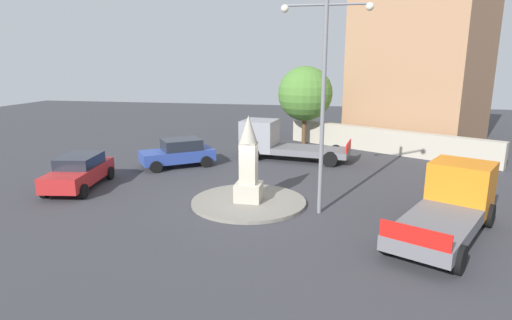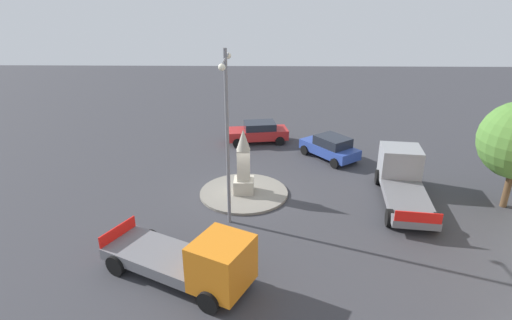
% 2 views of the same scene
% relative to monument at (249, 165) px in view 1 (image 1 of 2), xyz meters
% --- Properties ---
extents(ground_plane, '(80.00, 80.00, 0.00)m').
position_rel_monument_xyz_m(ground_plane, '(0.00, 0.00, -1.64)').
color(ground_plane, '#38383D').
extents(traffic_island, '(4.75, 4.75, 0.14)m').
position_rel_monument_xyz_m(traffic_island, '(0.00, 0.00, -1.57)').
color(traffic_island, gray).
rests_on(traffic_island, ground).
extents(monument, '(1.06, 1.06, 3.53)m').
position_rel_monument_xyz_m(monument, '(0.00, 0.00, 0.00)').
color(monument, '#B2AA99').
rests_on(monument, traffic_island).
extents(streetlamp, '(3.20, 0.28, 8.09)m').
position_rel_monument_xyz_m(streetlamp, '(2.92, -0.55, 3.23)').
color(streetlamp, slate).
rests_on(streetlamp, ground).
extents(car_red_parked_left, '(2.44, 4.51, 1.51)m').
position_rel_monument_xyz_m(car_red_parked_left, '(-8.17, 0.63, -0.85)').
color(car_red_parked_left, '#B22323').
rests_on(car_red_parked_left, ground).
extents(car_blue_far_side, '(4.21, 3.75, 1.54)m').
position_rel_monument_xyz_m(car_blue_far_side, '(-5.18, 5.37, -0.84)').
color(car_blue_far_side, '#2D479E').
rests_on(car_blue_far_side, ground).
extents(truck_orange_passing, '(4.51, 6.24, 2.22)m').
position_rel_monument_xyz_m(truck_orange_passing, '(7.43, -1.46, -0.61)').
color(truck_orange_passing, orange).
rests_on(truck_orange_passing, ground).
extents(truck_grey_parked_right, '(6.59, 3.09, 2.29)m').
position_rel_monument_xyz_m(truck_grey_parked_right, '(-0.11, 8.43, -0.56)').
color(truck_grey_parked_right, gray).
rests_on(truck_grey_parked_right, ground).
extents(stone_boundary_wall, '(12.44, 7.39, 1.51)m').
position_rel_monument_xyz_m(stone_boundary_wall, '(6.44, 11.48, -0.88)').
color(stone_boundary_wall, '#B2AA99').
rests_on(stone_boundary_wall, ground).
extents(corner_building, '(10.94, 11.06, 11.29)m').
position_rel_monument_xyz_m(corner_building, '(9.19, 16.38, 4.01)').
color(corner_building, '#A87A56').
rests_on(corner_building, ground).
extents(tree_near_wall, '(3.78, 3.78, 5.46)m').
position_rel_monument_xyz_m(tree_near_wall, '(1.13, 13.30, 1.92)').
color(tree_near_wall, brown).
rests_on(tree_near_wall, ground).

